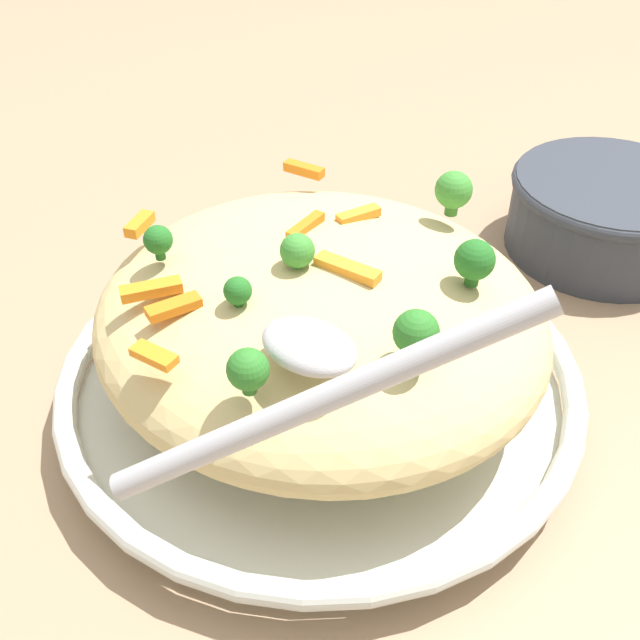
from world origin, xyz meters
TOP-DOWN VIEW (x-y plane):
  - ground_plane at (0.00, 0.00)m, footprint 2.40×2.40m
  - serving_bowl at (0.00, 0.00)m, footprint 0.37×0.37m
  - pasta_mound at (0.00, 0.00)m, footprint 0.31×0.29m
  - carrot_piece_0 at (0.02, -0.00)m, footprint 0.04×0.01m
  - carrot_piece_1 at (-0.13, -0.03)m, footprint 0.02×0.03m
  - carrot_piece_2 at (-0.04, -0.09)m, footprint 0.02×0.03m
  - carrot_piece_3 at (-0.03, 0.02)m, footprint 0.01×0.04m
  - carrot_piece_4 at (-0.07, -0.08)m, footprint 0.03×0.04m
  - carrot_piece_5 at (-0.09, 0.10)m, footprint 0.03×0.01m
  - carrot_piece_6 at (-0.02, -0.12)m, footprint 0.03×0.01m
  - carrot_piece_7 at (-0.01, 0.06)m, footprint 0.02×0.03m
  - broccoli_floret_0 at (-0.01, -0.01)m, footprint 0.02×0.02m
  - broccoli_floret_1 at (-0.09, -0.05)m, footprint 0.02×0.02m
  - broccoli_floret_2 at (-0.01, -0.06)m, footprint 0.02×0.02m
  - broccoli_floret_3 at (0.09, -0.04)m, footprint 0.03×0.03m
  - broccoli_floret_4 at (0.08, 0.04)m, footprint 0.03×0.03m
  - broccoli_floret_5 at (0.03, 0.11)m, footprint 0.03×0.03m
  - broccoli_floret_6 at (0.04, -0.11)m, footprint 0.02×0.02m
  - serving_spoon at (0.07, -0.10)m, footprint 0.16×0.15m
  - companion_bowl at (0.09, 0.31)m, footprint 0.18×0.18m

SIDE VIEW (x-z plane):
  - ground_plane at x=0.00m, z-range 0.00..0.00m
  - serving_bowl at x=0.00m, z-range 0.00..0.04m
  - companion_bowl at x=0.09m, z-range 0.00..0.08m
  - pasta_mound at x=0.00m, z-range 0.03..0.12m
  - carrot_piece_6 at x=-0.02m, z-range 0.11..0.12m
  - carrot_piece_2 at x=-0.04m, z-range 0.11..0.12m
  - carrot_piece_4 at x=-0.07m, z-range 0.11..0.12m
  - carrot_piece_5 at x=-0.09m, z-range 0.11..0.12m
  - carrot_piece_1 at x=-0.13m, z-range 0.11..0.12m
  - carrot_piece_7 at x=-0.01m, z-range 0.12..0.12m
  - carrot_piece_3 at x=-0.03m, z-range 0.12..0.13m
  - carrot_piece_0 at x=0.02m, z-range 0.12..0.13m
  - broccoli_floret_2 at x=-0.01m, z-range 0.12..0.14m
  - broccoli_floret_1 at x=-0.09m, z-range 0.12..0.14m
  - broccoli_floret_6 at x=0.04m, z-range 0.12..0.14m
  - broccoli_floret_4 at x=0.08m, z-range 0.12..0.15m
  - broccoli_floret_0 at x=-0.01m, z-range 0.12..0.15m
  - broccoli_floret_5 at x=0.03m, z-range 0.12..0.15m
  - broccoli_floret_3 at x=0.09m, z-range 0.12..0.15m
  - serving_spoon at x=0.07m, z-range 0.10..0.20m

